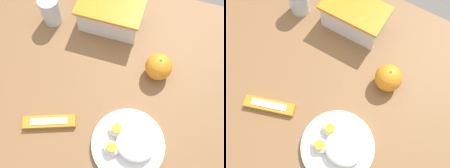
% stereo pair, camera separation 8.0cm
% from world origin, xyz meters
% --- Properties ---
extents(ground_plane, '(10.00, 10.00, 0.00)m').
position_xyz_m(ground_plane, '(0.00, 0.00, 0.00)').
color(ground_plane, '#66605B').
extents(table, '(1.06, 0.85, 0.70)m').
position_xyz_m(table, '(0.00, 0.00, 0.60)').
color(table, brown).
rests_on(table, ground_plane).
extents(food_container, '(0.21, 0.13, 0.10)m').
position_xyz_m(food_container, '(-0.07, 0.23, 0.75)').
color(food_container, white).
rests_on(food_container, table).
extents(orange_fruit, '(0.08, 0.08, 0.08)m').
position_xyz_m(orange_fruit, '(0.12, 0.09, 0.75)').
color(orange_fruit, orange).
rests_on(orange_fruit, table).
extents(rice_plate, '(0.21, 0.21, 0.06)m').
position_xyz_m(rice_plate, '(0.10, -0.16, 0.72)').
color(rice_plate, white).
rests_on(rice_plate, table).
extents(candy_bar, '(0.16, 0.08, 0.02)m').
position_xyz_m(candy_bar, '(-0.14, -0.16, 0.71)').
color(candy_bar, orange).
rests_on(candy_bar, table).
extents(drinking_glass, '(0.07, 0.07, 0.10)m').
position_xyz_m(drinking_glass, '(-0.27, 0.19, 0.75)').
color(drinking_glass, silver).
rests_on(drinking_glass, table).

